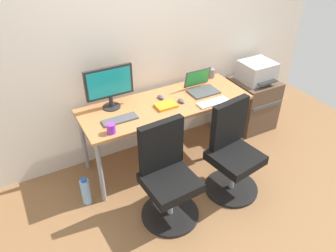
{
  "coord_description": "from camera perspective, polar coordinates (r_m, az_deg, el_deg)",
  "views": [
    {
      "loc": [
        -1.38,
        -2.6,
        2.46
      ],
      "look_at": [
        0.0,
        -0.05,
        0.48
      ],
      "focal_mm": 35.41,
      "sensor_mm": 36.0,
      "label": 1
    }
  ],
  "objects": [
    {
      "name": "office_chair_left",
      "position": [
        2.97,
        -0.14,
        -8.85
      ],
      "size": [
        0.54,
        0.54,
        0.94
      ],
      "color": "black",
      "rests_on": "ground"
    },
    {
      "name": "open_laptop",
      "position": [
        3.63,
        5.71,
        6.89
      ],
      "size": [
        0.31,
        0.27,
        0.22
      ],
      "color": "#4C4C51",
      "rests_on": "desk"
    },
    {
      "name": "office_chair_right",
      "position": [
        3.29,
        10.99,
        -4.6
      ],
      "size": [
        0.54,
        0.54,
        0.94
      ],
      "color": "black",
      "rests_on": "ground"
    },
    {
      "name": "pen_cup",
      "position": [
        3.93,
        7.54,
        8.96
      ],
      "size": [
        0.07,
        0.07,
        0.1
      ],
      "primitive_type": "cylinder",
      "color": "slate",
      "rests_on": "desk"
    },
    {
      "name": "keyboard_by_laptop",
      "position": [
        3.42,
        7.78,
        4.03
      ],
      "size": [
        0.34,
        0.12,
        0.02
      ],
      "primitive_type": "cube",
      "color": "silver",
      "rests_on": "desk"
    },
    {
      "name": "printer",
      "position": [
        4.17,
        15.07,
        9.05
      ],
      "size": [
        0.38,
        0.4,
        0.24
      ],
      "color": "#B7B7B7",
      "rests_on": "side_cabinet"
    },
    {
      "name": "notebook",
      "position": [
        3.33,
        -0.35,
        3.54
      ],
      "size": [
        0.21,
        0.15,
        0.03
      ],
      "primitive_type": "cube",
      "color": "orange",
      "rests_on": "desk"
    },
    {
      "name": "mouse_by_laptop",
      "position": [
        3.41,
        2.31,
        4.36
      ],
      "size": [
        0.06,
        0.1,
        0.03
      ],
      "primitive_type": "ellipsoid",
      "color": "#515156",
      "rests_on": "desk"
    },
    {
      "name": "water_bottle_on_floor",
      "position": [
        3.34,
        -13.97,
        -10.83
      ],
      "size": [
        0.09,
        0.09,
        0.31
      ],
      "color": "#8CBFF2",
      "rests_on": "ground"
    },
    {
      "name": "back_wall",
      "position": [
        3.5,
        -3.65,
        14.9
      ],
      "size": [
        4.4,
        0.04,
        2.6
      ],
      "primitive_type": "cube",
      "color": "silver",
      "rests_on": "ground"
    },
    {
      "name": "mouse_by_monitor",
      "position": [
        3.48,
        -1.17,
        5.04
      ],
      "size": [
        0.06,
        0.1,
        0.03
      ],
      "primitive_type": "ellipsoid",
      "color": "#515156",
      "rests_on": "desk"
    },
    {
      "name": "desk",
      "position": [
        3.44,
        -0.4,
        3.07
      ],
      "size": [
        1.77,
        0.64,
        0.74
      ],
      "color": "#B77542",
      "rests_on": "ground"
    },
    {
      "name": "ground_plane",
      "position": [
        3.83,
        -0.36,
        -5.59
      ],
      "size": [
        5.28,
        5.28,
        0.0
      ],
      "primitive_type": "plane",
      "color": "brown"
    },
    {
      "name": "desktop_monitor",
      "position": [
        3.26,
        -10.07,
        6.97
      ],
      "size": [
        0.48,
        0.18,
        0.43
      ],
      "color": "#262626",
      "rests_on": "desk"
    },
    {
      "name": "keyboard_by_monitor",
      "position": [
        3.15,
        -8.27,
        1.1
      ],
      "size": [
        0.34,
        0.12,
        0.02
      ],
      "primitive_type": "cube",
      "color": "#515156",
      "rests_on": "desk"
    },
    {
      "name": "side_cabinet",
      "position": [
        4.37,
        14.21,
        3.84
      ],
      "size": [
        0.5,
        0.52,
        0.64
      ],
      "color": "brown",
      "rests_on": "ground"
    },
    {
      "name": "coffee_mug",
      "position": [
        2.98,
        -9.75,
        -0.41
      ],
      "size": [
        0.08,
        0.08,
        0.09
      ],
      "primitive_type": "cylinder",
      "color": "purple",
      "rests_on": "desk"
    }
  ]
}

